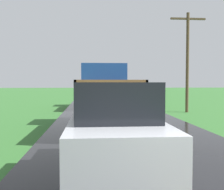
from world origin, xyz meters
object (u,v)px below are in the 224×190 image
Objects in this scene: banana_truck_near at (105,94)px; banana_truck_far at (97,89)px; utility_pole_roadside at (187,58)px; following_car at (113,128)px.

banana_truck_far is (-0.13, 9.42, -0.01)m from banana_truck_near.
utility_pole_roadside reaches higher than following_car.
banana_truck_near is at bearing -89.19° from banana_truck_far.
banana_truck_far is at bearing 145.37° from utility_pole_roadside.
banana_truck_near is 0.88× the size of utility_pole_roadside.
banana_truck_far is 1.42× the size of following_car.
banana_truck_near is 9.42m from banana_truck_far.
banana_truck_near is 1.00× the size of banana_truck_far.
following_car is (-0.19, -6.63, -0.41)m from banana_truck_near.
following_car is (-6.03, -11.93, -2.57)m from utility_pole_roadside.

